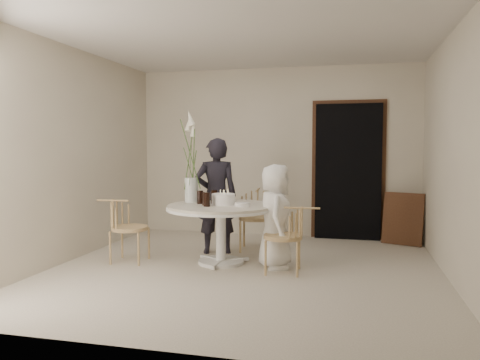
% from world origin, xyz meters
% --- Properties ---
extents(ground, '(4.50, 4.50, 0.00)m').
position_xyz_m(ground, '(0.00, 0.00, 0.00)').
color(ground, beige).
rests_on(ground, ground).
extents(room_shell, '(4.50, 4.50, 4.50)m').
position_xyz_m(room_shell, '(0.00, 0.00, 1.62)').
color(room_shell, silver).
rests_on(room_shell, ground).
extents(doorway, '(1.00, 0.10, 2.10)m').
position_xyz_m(doorway, '(1.15, 2.19, 1.05)').
color(doorway, black).
rests_on(doorway, ground).
extents(door_trim, '(1.12, 0.03, 2.22)m').
position_xyz_m(door_trim, '(1.15, 2.23, 1.11)').
color(door_trim, '#57331D').
rests_on(door_trim, ground).
extents(table, '(1.33, 1.33, 0.73)m').
position_xyz_m(table, '(-0.35, 0.25, 0.62)').
color(table, white).
rests_on(table, ground).
extents(picture_frame, '(0.60, 0.37, 0.76)m').
position_xyz_m(picture_frame, '(1.95, 1.95, 0.38)').
color(picture_frame, '#57331D').
rests_on(picture_frame, ground).
extents(chair_far, '(0.50, 0.53, 0.84)m').
position_xyz_m(chair_far, '(-0.09, 1.20, 0.54)').
color(chair_far, tan).
rests_on(chair_far, ground).
extents(chair_right, '(0.48, 0.45, 0.77)m').
position_xyz_m(chair_right, '(0.56, 0.02, 0.50)').
color(chair_right, tan).
rests_on(chair_right, ground).
extents(chair_left, '(0.50, 0.46, 0.79)m').
position_xyz_m(chair_left, '(-1.59, 0.05, 0.51)').
color(chair_left, tan).
rests_on(chair_left, ground).
extents(girl, '(0.66, 0.55, 1.56)m').
position_xyz_m(girl, '(-0.57, 0.79, 0.78)').
color(girl, black).
rests_on(girl, ground).
extents(boy, '(0.50, 0.67, 1.24)m').
position_xyz_m(boy, '(0.33, 0.20, 0.62)').
color(boy, white).
rests_on(boy, ground).
extents(birthday_cake, '(0.29, 0.29, 0.19)m').
position_xyz_m(birthday_cake, '(-0.32, 0.25, 0.80)').
color(birthday_cake, white).
rests_on(birthday_cake, table).
extents(cola_tumbler_a, '(0.08, 0.08, 0.17)m').
position_xyz_m(cola_tumbler_a, '(-0.47, 0.06, 0.81)').
color(cola_tumbler_a, black).
rests_on(cola_tumbler_a, table).
extents(cola_tumbler_b, '(0.07, 0.07, 0.16)m').
position_xyz_m(cola_tumbler_b, '(-0.52, 0.15, 0.81)').
color(cola_tumbler_b, black).
rests_on(cola_tumbler_b, table).
extents(cola_tumbler_c, '(0.08, 0.08, 0.16)m').
position_xyz_m(cola_tumbler_c, '(-0.63, 0.29, 0.81)').
color(cola_tumbler_c, black).
rests_on(cola_tumbler_c, table).
extents(cola_tumbler_d, '(0.09, 0.09, 0.17)m').
position_xyz_m(cola_tumbler_d, '(-0.47, 0.36, 0.81)').
color(cola_tumbler_d, black).
rests_on(cola_tumbler_d, table).
extents(plate_stack, '(0.21, 0.21, 0.04)m').
position_xyz_m(plate_stack, '(-0.06, 0.15, 0.75)').
color(plate_stack, white).
rests_on(plate_stack, table).
extents(flower_vase, '(0.17, 0.17, 1.18)m').
position_xyz_m(flower_vase, '(-0.79, 0.42, 1.15)').
color(flower_vase, silver).
rests_on(flower_vase, table).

